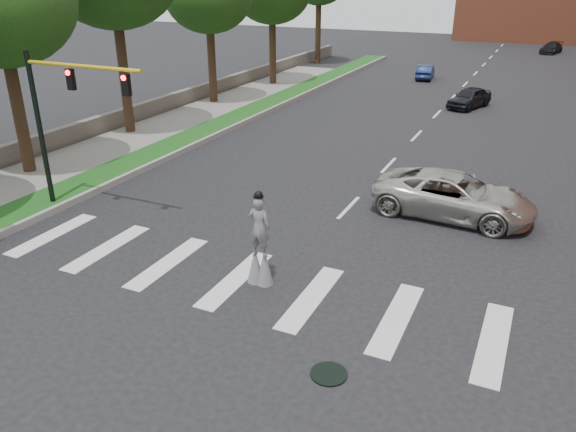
# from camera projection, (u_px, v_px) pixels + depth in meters

# --- Properties ---
(ground_plane) EXTENTS (160.00, 160.00, 0.00)m
(ground_plane) POSITION_uv_depth(u_px,v_px,m) (257.00, 304.00, 16.25)
(ground_plane) COLOR black
(ground_plane) RESTS_ON ground
(grass_median) EXTENTS (2.00, 60.00, 0.25)m
(grass_median) POSITION_uv_depth(u_px,v_px,m) (245.00, 114.00, 37.26)
(grass_median) COLOR #144815
(grass_median) RESTS_ON ground
(median_curb) EXTENTS (0.20, 60.00, 0.28)m
(median_curb) POSITION_uv_depth(u_px,v_px,m) (259.00, 116.00, 36.84)
(median_curb) COLOR gray
(median_curb) RESTS_ON ground
(sidewalk_left) EXTENTS (4.00, 60.00, 0.18)m
(sidewalk_left) POSITION_uv_depth(u_px,v_px,m) (105.00, 149.00, 30.12)
(sidewalk_left) COLOR slate
(sidewalk_left) RESTS_ON ground
(stone_wall) EXTENTS (0.50, 56.00, 1.10)m
(stone_wall) POSITION_uv_depth(u_px,v_px,m) (192.00, 95.00, 40.87)
(stone_wall) COLOR #5D584F
(stone_wall) RESTS_ON ground
(manhole) EXTENTS (0.90, 0.90, 0.04)m
(manhole) POSITION_uv_depth(u_px,v_px,m) (329.00, 374.00, 13.42)
(manhole) COLOR black
(manhole) RESTS_ON ground
(traffic_signal) EXTENTS (5.30, 0.23, 6.20)m
(traffic_signal) POSITION_uv_depth(u_px,v_px,m) (60.00, 109.00, 20.86)
(traffic_signal) COLOR black
(traffic_signal) RESTS_ON ground
(stilt_performer) EXTENTS (0.84, 0.52, 3.04)m
(stilt_performer) POSITION_uv_depth(u_px,v_px,m) (260.00, 246.00, 16.91)
(stilt_performer) COLOR #301F13
(stilt_performer) RESTS_ON ground
(suv_crossing) EXTENTS (6.31, 3.19, 1.71)m
(suv_crossing) POSITION_uv_depth(u_px,v_px,m) (454.00, 195.00, 21.82)
(suv_crossing) COLOR #BBB8B1
(suv_crossing) RESTS_ON ground
(car_near) EXTENTS (2.93, 4.47, 1.41)m
(car_near) POSITION_uv_depth(u_px,v_px,m) (469.00, 98.00, 39.34)
(car_near) COLOR black
(car_near) RESTS_ON ground
(car_mid) EXTENTS (1.71, 3.89, 1.24)m
(car_mid) POSITION_uv_depth(u_px,v_px,m) (425.00, 72.00, 49.86)
(car_mid) COLOR #152349
(car_mid) RESTS_ON ground
(car_far) EXTENTS (2.71, 4.49, 1.22)m
(car_far) POSITION_uv_depth(u_px,v_px,m) (551.00, 48.00, 65.41)
(car_far) COLOR black
(car_far) RESTS_ON ground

